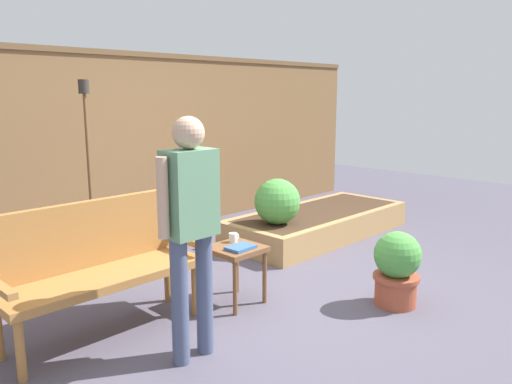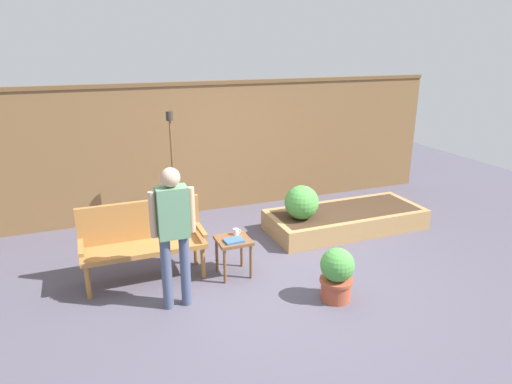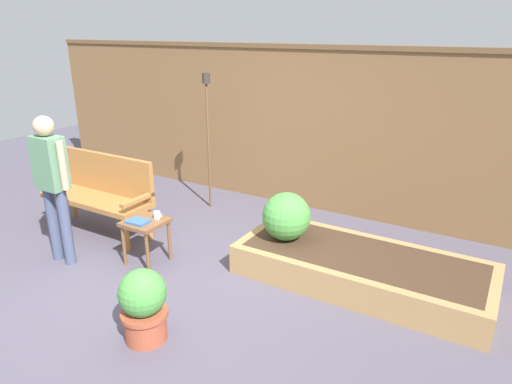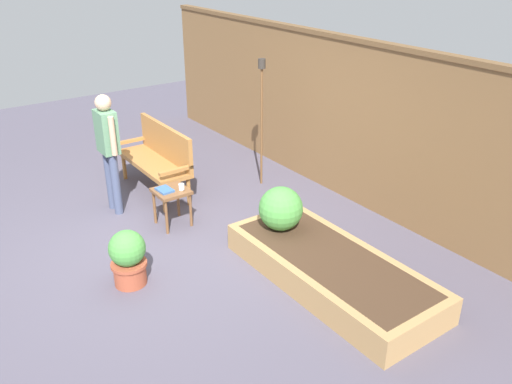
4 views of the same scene
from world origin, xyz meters
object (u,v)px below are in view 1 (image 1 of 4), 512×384
side_table (236,256)px  tiki_torch (87,142)px  book_on_table (241,248)px  person_by_bench (190,218)px  garden_bench (96,258)px  shrub_near_bench (277,202)px  potted_boxwood (397,267)px  cup_on_table (233,237)px

side_table → tiki_torch: bearing=102.9°
book_on_table → tiki_torch: tiki_torch is taller
book_on_table → person_by_bench: bearing=-158.5°
tiki_torch → garden_bench: bearing=-116.8°
garden_bench → shrub_near_bench: bearing=8.8°
book_on_table → shrub_near_bench: 1.51m
person_by_bench → tiki_torch: bearing=78.7°
garden_bench → person_by_bench: 0.91m
book_on_table → potted_boxwood: 1.27m
cup_on_table → book_on_table: 0.21m
potted_boxwood → book_on_table: bearing=135.7°
side_table → book_on_table: book_on_table is taller
garden_bench → cup_on_table: size_ratio=14.02×
side_table → person_by_bench: size_ratio=0.31×
garden_bench → side_table: bearing=-18.7°
tiki_torch → book_on_table: bearing=-78.2°
garden_bench → cup_on_table: 1.13m
tiki_torch → potted_boxwood: bearing=-64.1°
garden_bench → cup_on_table: (1.10, -0.24, -0.03)m
potted_boxwood → tiki_torch: 3.02m
side_table → book_on_table: bearing=-104.3°
side_table → shrub_near_bench: size_ratio=0.97×
garden_bench → potted_boxwood: bearing=-34.3°
cup_on_table → tiki_torch: 1.75m
side_table → cup_on_table: cup_on_table is taller
person_by_bench → cup_on_table: bearing=32.1°
cup_on_table → tiki_torch: bearing=106.4°
cup_on_table → person_by_bench: bearing=-147.9°
cup_on_table → person_by_bench: (-0.87, -0.54, 0.42)m
garden_bench → book_on_table: bearing=-22.8°
person_by_bench → potted_boxwood: bearing=-17.1°
garden_bench → cup_on_table: bearing=-12.2°
shrub_near_bench → garden_bench: bearing=-171.2°
potted_boxwood → person_by_bench: 1.85m
person_by_bench → shrub_near_bench: bearing=28.8°
shrub_near_bench → person_by_bench: person_by_bench is taller
book_on_table → shrub_near_bench: (1.30, 0.78, 0.05)m
cup_on_table → shrub_near_bench: shrub_near_bench is taller
cup_on_table → garden_bench: bearing=167.8°
garden_bench → person_by_bench: size_ratio=0.92×
garden_bench → person_by_bench: (0.24, -0.78, 0.39)m
book_on_table → tiki_torch: bearing=98.3°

